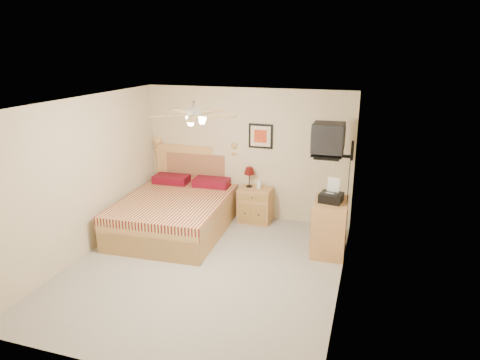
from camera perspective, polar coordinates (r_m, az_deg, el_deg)
name	(u,v)px	position (r m, az deg, el deg)	size (l,w,h in m)	color
floor	(204,268)	(6.65, -4.79, -11.61)	(4.50, 4.50, 0.00)	gray
ceiling	(200,102)	(5.86, -5.41, 10.29)	(4.00, 4.50, 0.04)	white
wall_back	(247,154)	(8.18, 0.95, 3.47)	(4.00, 0.04, 2.50)	beige
wall_front	(112,262)	(4.32, -16.73, -10.48)	(4.00, 0.04, 2.50)	beige
wall_left	(84,178)	(7.13, -20.11, 0.28)	(0.04, 4.50, 2.50)	beige
wall_right	(345,205)	(5.72, 13.81, -3.27)	(0.04, 4.50, 2.50)	beige
bed	(174,192)	(7.67, -8.79, -1.61)	(1.76, 2.30, 1.49)	tan
nightstand	(255,205)	(8.17, 2.07, -3.33)	(0.61, 0.46, 0.66)	#A27439
table_lamp	(249,177)	(8.10, 1.25, 0.42)	(0.21, 0.21, 0.39)	#550D0B
lotion_bottle	(259,183)	(8.00, 2.56, -0.45)	(0.08, 0.08, 0.22)	white
framed_picture	(261,136)	(8.01, 2.78, 5.87)	(0.46, 0.04, 0.46)	black
dresser	(329,227)	(7.06, 11.84, -6.13)	(0.52, 0.75, 0.89)	#AB7839
fax_machine	(332,191)	(6.81, 12.11, -1.41)	(0.34, 0.36, 0.36)	black
magazine_lower	(328,195)	(7.12, 11.66, -1.97)	(0.21, 0.28, 0.03)	beige
magazine_upper	(330,194)	(7.10, 11.93, -1.84)	(0.20, 0.28, 0.02)	gray
wall_tv	(338,141)	(6.87, 12.92, 5.12)	(0.56, 0.46, 0.58)	black
ceiling_fan	(194,115)	(5.70, -6.16, 8.64)	(1.14, 1.14, 0.28)	silver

